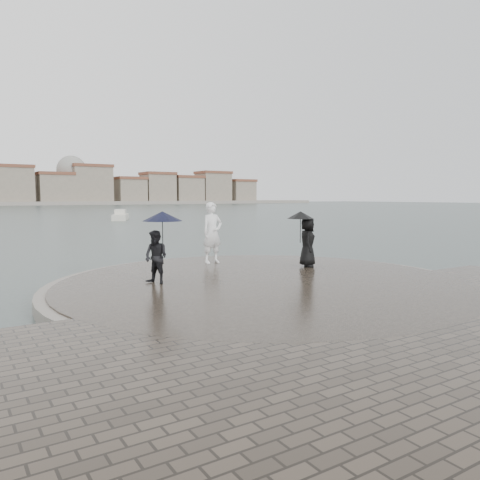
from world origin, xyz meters
TOP-DOWN VIEW (x-y plane):
  - ground at (0.00, 0.00)m, footprint 400.00×400.00m
  - kerb_ring at (0.00, 3.50)m, footprint 12.50×12.50m
  - quay_tip at (0.00, 3.50)m, footprint 11.90×11.90m
  - statue at (0.48, 7.47)m, footprint 0.86×0.61m
  - visitor_left at (-2.77, 4.74)m, footprint 1.25×1.15m
  - visitor_right at (2.79, 4.90)m, footprint 1.22×1.09m
  - boats at (-2.01, 42.15)m, footprint 28.55×14.55m

SIDE VIEW (x-z plane):
  - ground at x=0.00m, z-range 0.00..0.00m
  - kerb_ring at x=0.00m, z-range 0.00..0.32m
  - quay_tip at x=0.00m, z-range 0.00..0.36m
  - boats at x=-2.01m, z-range -0.37..1.13m
  - visitor_right at x=2.79m, z-range 0.47..2.42m
  - statue at x=0.48m, z-range 0.36..2.61m
  - visitor_left at x=-2.77m, z-range 0.52..2.56m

